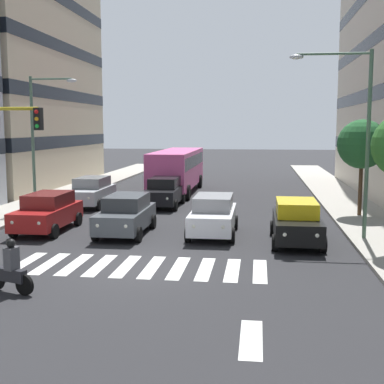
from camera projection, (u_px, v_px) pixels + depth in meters
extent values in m
plane|color=#262628|center=(139.00, 267.00, 17.33)|extent=(180.00, 180.00, 0.00)
cube|color=beige|center=(15.00, 73.00, 39.97)|extent=(8.27, 18.56, 17.71)
cube|color=black|center=(18.00, 141.00, 40.65)|extent=(8.31, 18.60, 0.90)
cube|color=black|center=(16.00, 96.00, 40.20)|extent=(8.31, 18.60, 0.90)
cube|color=black|center=(14.00, 49.00, 39.75)|extent=(8.31, 18.60, 0.90)
cube|color=black|center=(12.00, 2.00, 39.30)|extent=(8.31, 18.60, 0.90)
cube|color=silver|center=(260.00, 271.00, 16.81)|extent=(0.45, 2.80, 0.01)
cube|color=silver|center=(232.00, 270.00, 16.92)|extent=(0.45, 2.80, 0.01)
cube|color=silver|center=(205.00, 269.00, 17.04)|extent=(0.45, 2.80, 0.01)
cube|color=silver|center=(179.00, 268.00, 17.15)|extent=(0.45, 2.80, 0.01)
cube|color=silver|center=(152.00, 267.00, 17.27)|extent=(0.45, 2.80, 0.01)
cube|color=silver|center=(126.00, 266.00, 17.38)|extent=(0.45, 2.80, 0.01)
cube|color=silver|center=(100.00, 265.00, 17.50)|extent=(0.45, 2.80, 0.01)
cube|color=silver|center=(75.00, 264.00, 17.61)|extent=(0.45, 2.80, 0.01)
cube|color=silver|center=(50.00, 263.00, 17.73)|extent=(0.45, 2.80, 0.01)
cube|color=silver|center=(25.00, 262.00, 17.84)|extent=(0.45, 2.80, 0.01)
cube|color=silver|center=(251.00, 339.00, 11.42)|extent=(0.50, 2.20, 0.01)
cube|color=black|center=(296.00, 226.00, 20.71)|extent=(1.80, 4.40, 0.80)
cube|color=yellow|center=(297.00, 208.00, 20.82)|extent=(1.58, 2.46, 0.60)
cylinder|color=black|center=(323.00, 244.00, 19.22)|extent=(0.22, 0.64, 0.64)
cylinder|color=black|center=(275.00, 243.00, 19.45)|extent=(0.22, 0.64, 0.64)
cylinder|color=black|center=(315.00, 229.00, 22.08)|extent=(0.22, 0.64, 0.64)
cylinder|color=black|center=(273.00, 228.00, 22.31)|extent=(0.22, 0.64, 0.64)
sphere|color=white|center=(317.00, 235.00, 18.52)|extent=(0.18, 0.18, 0.18)
sphere|color=white|center=(285.00, 234.00, 18.66)|extent=(0.18, 0.18, 0.18)
cube|color=silver|center=(213.00, 219.00, 22.24)|extent=(1.80, 4.40, 0.80)
cube|color=gray|center=(214.00, 202.00, 22.35)|extent=(1.58, 2.46, 0.60)
cylinder|color=black|center=(232.00, 236.00, 20.75)|extent=(0.22, 0.64, 0.64)
cylinder|color=black|center=(188.00, 234.00, 20.98)|extent=(0.22, 0.64, 0.64)
cylinder|color=black|center=(235.00, 222.00, 23.61)|extent=(0.22, 0.64, 0.64)
cylinder|color=black|center=(197.00, 221.00, 23.84)|extent=(0.22, 0.64, 0.64)
sphere|color=white|center=(223.00, 227.00, 20.05)|extent=(0.18, 0.18, 0.18)
sphere|color=white|center=(194.00, 226.00, 20.19)|extent=(0.18, 0.18, 0.18)
cube|color=#474C51|center=(126.00, 218.00, 22.41)|extent=(1.80, 4.40, 0.80)
cube|color=#343639|center=(127.00, 202.00, 22.52)|extent=(1.58, 2.46, 0.60)
cylinder|color=black|center=(138.00, 235.00, 20.92)|extent=(0.22, 0.64, 0.64)
cylinder|color=black|center=(96.00, 233.00, 21.15)|extent=(0.22, 0.64, 0.64)
cylinder|color=black|center=(153.00, 222.00, 23.77)|extent=(0.22, 0.64, 0.64)
cylinder|color=black|center=(115.00, 221.00, 24.00)|extent=(0.22, 0.64, 0.64)
sphere|color=white|center=(126.00, 226.00, 20.21)|extent=(0.18, 0.18, 0.18)
sphere|color=white|center=(98.00, 225.00, 20.36)|extent=(0.18, 0.18, 0.18)
cube|color=maroon|center=(47.00, 216.00, 23.07)|extent=(1.80, 4.40, 0.80)
cube|color=maroon|center=(49.00, 200.00, 23.18)|extent=(1.58, 2.46, 0.60)
cylinder|color=black|center=(54.00, 231.00, 21.58)|extent=(0.22, 0.64, 0.64)
cylinder|color=black|center=(14.00, 230.00, 21.81)|extent=(0.22, 0.64, 0.64)
cylinder|color=black|center=(78.00, 219.00, 24.44)|extent=(0.22, 0.64, 0.64)
cylinder|color=black|center=(42.00, 218.00, 24.67)|extent=(0.22, 0.64, 0.64)
sphere|color=white|center=(39.00, 223.00, 20.87)|extent=(0.18, 0.18, 0.18)
sphere|color=white|center=(12.00, 222.00, 21.02)|extent=(0.18, 0.18, 0.18)
cube|color=black|center=(164.00, 195.00, 30.16)|extent=(1.80, 4.40, 0.80)
cube|color=black|center=(165.00, 182.00, 30.27)|extent=(1.58, 2.46, 0.60)
cylinder|color=black|center=(175.00, 205.00, 28.67)|extent=(0.22, 0.64, 0.64)
cylinder|color=black|center=(144.00, 205.00, 28.90)|extent=(0.22, 0.64, 0.64)
cylinder|color=black|center=(183.00, 198.00, 31.53)|extent=(0.22, 0.64, 0.64)
cylinder|color=black|center=(154.00, 198.00, 31.76)|extent=(0.22, 0.64, 0.64)
sphere|color=white|center=(167.00, 198.00, 27.97)|extent=(0.18, 0.18, 0.18)
sphere|color=white|center=(147.00, 198.00, 28.11)|extent=(0.18, 0.18, 0.18)
cube|color=#B2B7BC|center=(91.00, 194.00, 30.30)|extent=(1.80, 4.40, 0.80)
cube|color=slate|center=(92.00, 182.00, 30.41)|extent=(1.58, 2.46, 0.60)
cylinder|color=black|center=(99.00, 205.00, 28.81)|extent=(0.22, 0.64, 0.64)
cylinder|color=black|center=(68.00, 204.00, 29.04)|extent=(0.22, 0.64, 0.64)
cylinder|color=black|center=(113.00, 198.00, 31.66)|extent=(0.22, 0.64, 0.64)
cylinder|color=black|center=(85.00, 197.00, 31.89)|extent=(0.22, 0.64, 0.64)
sphere|color=white|center=(89.00, 198.00, 28.10)|extent=(0.18, 0.18, 0.18)
sphere|color=white|center=(69.00, 198.00, 28.25)|extent=(0.18, 0.18, 0.18)
cube|color=#DB5193|center=(177.00, 168.00, 36.46)|extent=(2.50, 10.50, 2.50)
cube|color=black|center=(177.00, 160.00, 36.39)|extent=(2.52, 9.87, 0.80)
cylinder|color=black|center=(188.00, 193.00, 32.84)|extent=(0.28, 1.00, 1.00)
cylinder|color=black|center=(149.00, 192.00, 33.16)|extent=(0.28, 1.00, 1.00)
cylinder|color=black|center=(200.00, 181.00, 39.56)|extent=(0.28, 1.00, 1.00)
cylinder|color=black|center=(168.00, 181.00, 39.88)|extent=(0.28, 1.00, 1.00)
cylinder|color=black|center=(25.00, 285.00, 14.36)|extent=(0.60, 0.29, 0.60)
cube|color=#232328|center=(10.00, 275.00, 14.57)|extent=(1.12, 0.59, 0.36)
cube|color=#4C4C51|center=(12.00, 259.00, 14.47)|extent=(0.38, 0.43, 0.64)
sphere|color=black|center=(11.00, 243.00, 14.41)|extent=(0.26, 0.26, 0.26)
cube|color=black|center=(38.00, 119.00, 17.45)|extent=(0.24, 0.28, 0.76)
sphere|color=red|center=(36.00, 112.00, 17.28)|extent=(0.14, 0.14, 0.14)
sphere|color=orange|center=(37.00, 119.00, 17.31)|extent=(0.14, 0.14, 0.14)
sphere|color=green|center=(37.00, 126.00, 17.34)|extent=(0.14, 0.14, 0.14)
cylinder|color=#4C6B56|center=(368.00, 146.00, 20.65)|extent=(0.16, 0.16, 7.56)
cylinder|color=#4C6B56|center=(334.00, 54.00, 20.38)|extent=(2.91, 0.10, 0.10)
ellipsoid|color=#B7BCC1|center=(297.00, 57.00, 20.58)|extent=(0.56, 0.28, 0.20)
cylinder|color=#4C6B56|center=(33.00, 144.00, 28.03)|extent=(0.16, 0.16, 7.22)
cylinder|color=#4C6B56|center=(51.00, 79.00, 27.44)|extent=(2.30, 0.10, 0.10)
ellipsoid|color=#B7BCC1|center=(72.00, 81.00, 27.31)|extent=(0.56, 0.28, 0.20)
cylinder|color=#513823|center=(360.00, 187.00, 26.39)|extent=(0.20, 0.20, 2.90)
sphere|color=#235B2D|center=(362.00, 144.00, 26.11)|extent=(2.51, 2.51, 2.51)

